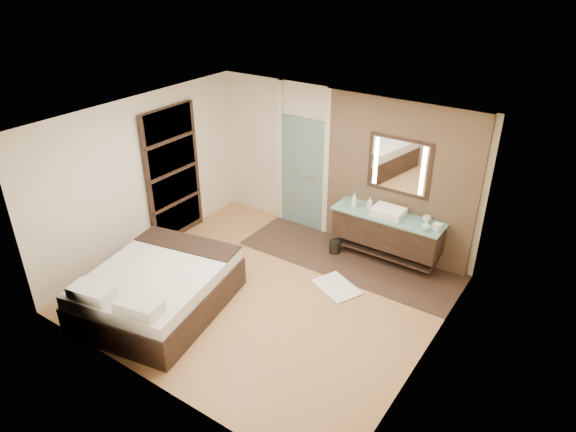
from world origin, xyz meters
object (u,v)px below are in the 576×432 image
Objects in this scene: vanity at (387,230)px; mirror_unit at (399,166)px; bed at (158,289)px; waste_bin at (335,247)px.

mirror_unit is (0.00, 0.24, 1.07)m from vanity.
bed is (-2.17, -3.31, -1.31)m from mirror_unit.
waste_bin is at bearing -161.33° from vanity.
vanity is 0.98m from waste_bin.
bed is at bearing -123.20° from mirror_unit.
mirror_unit is at bearing 90.00° from vanity.
bed reaches higher than waste_bin.
bed is at bearing -115.78° from waste_bin.
mirror_unit is 4.36× the size of waste_bin.
waste_bin is at bearing -147.78° from mirror_unit.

